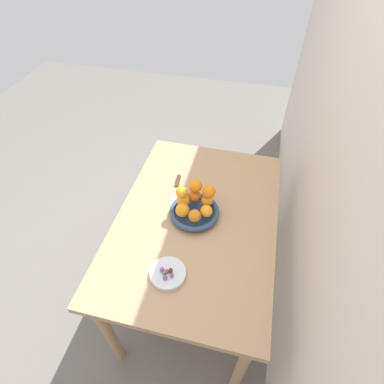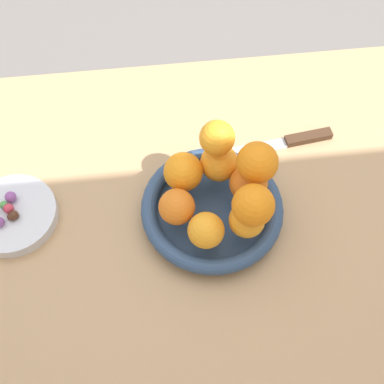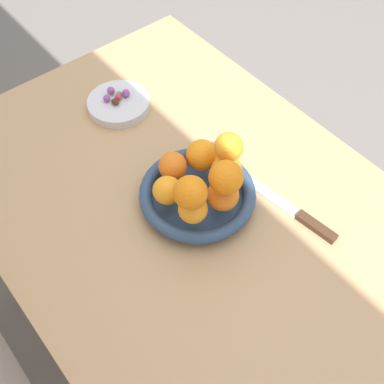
% 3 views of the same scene
% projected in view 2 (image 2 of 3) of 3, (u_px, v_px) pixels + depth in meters
% --- Properties ---
extents(ground_plane, '(6.00, 6.00, 0.00)m').
position_uv_depth(ground_plane, '(200.00, 333.00, 1.46)').
color(ground_plane, slate).
extents(dining_table, '(1.10, 0.76, 0.74)m').
position_uv_depth(dining_table, '(204.00, 245.00, 0.90)').
color(dining_table, tan).
rests_on(dining_table, ground_plane).
extents(fruit_bowl, '(0.24, 0.24, 0.04)m').
position_uv_depth(fruit_bowl, '(212.00, 209.00, 0.81)').
color(fruit_bowl, navy).
rests_on(fruit_bowl, dining_table).
extents(candy_dish, '(0.15, 0.15, 0.02)m').
position_uv_depth(candy_dish, '(13.00, 215.00, 0.82)').
color(candy_dish, silver).
rests_on(candy_dish, dining_table).
extents(orange_0, '(0.06, 0.06, 0.06)m').
position_uv_depth(orange_0, '(219.00, 163.00, 0.80)').
color(orange_0, orange).
rests_on(orange_0, fruit_bowl).
extents(orange_1, '(0.07, 0.07, 0.07)m').
position_uv_depth(orange_1, '(183.00, 172.00, 0.79)').
color(orange_1, orange).
rests_on(orange_1, fruit_bowl).
extents(orange_2, '(0.06, 0.06, 0.06)m').
position_uv_depth(orange_2, '(177.00, 206.00, 0.76)').
color(orange_2, orange).
rests_on(orange_2, fruit_bowl).
extents(orange_3, '(0.06, 0.06, 0.06)m').
position_uv_depth(orange_3, '(206.00, 230.00, 0.74)').
color(orange_3, orange).
rests_on(orange_3, fruit_bowl).
extents(orange_4, '(0.06, 0.06, 0.06)m').
position_uv_depth(orange_4, '(247.00, 220.00, 0.75)').
color(orange_4, orange).
rests_on(orange_4, fruit_bowl).
extents(orange_5, '(0.06, 0.06, 0.06)m').
position_uv_depth(orange_5, '(248.00, 183.00, 0.78)').
color(orange_5, orange).
rests_on(orange_5, fruit_bowl).
extents(orange_6, '(0.06, 0.06, 0.06)m').
position_uv_depth(orange_6, '(253.00, 205.00, 0.69)').
color(orange_6, orange).
rests_on(orange_6, orange_4).
extents(orange_7, '(0.06, 0.06, 0.06)m').
position_uv_depth(orange_7, '(217.00, 138.00, 0.75)').
color(orange_7, orange).
rests_on(orange_7, orange_0).
extents(orange_8, '(0.06, 0.06, 0.06)m').
position_uv_depth(orange_8, '(257.00, 162.00, 0.72)').
color(orange_8, orange).
rests_on(orange_8, orange_5).
extents(candy_ball_0, '(0.02, 0.02, 0.02)m').
position_uv_depth(candy_ball_0, '(9.00, 209.00, 0.80)').
color(candy_ball_0, '#C6384C').
rests_on(candy_ball_0, candy_dish).
extents(candy_ball_2, '(0.01, 0.01, 0.01)m').
position_uv_depth(candy_ball_2, '(11.00, 217.00, 0.79)').
color(candy_ball_2, '#472819').
rests_on(candy_ball_2, candy_dish).
extents(candy_ball_3, '(0.02, 0.02, 0.02)m').
position_uv_depth(candy_ball_3, '(11.00, 197.00, 0.81)').
color(candy_ball_3, '#8C4C99').
rests_on(candy_ball_3, candy_dish).
extents(candy_ball_5, '(0.02, 0.02, 0.02)m').
position_uv_depth(candy_ball_5, '(14.00, 215.00, 0.79)').
color(candy_ball_5, '#472819').
rests_on(candy_ball_5, candy_dish).
extents(candy_ball_6, '(0.01, 0.01, 0.01)m').
position_uv_depth(candy_ball_6, '(4.00, 205.00, 0.81)').
color(candy_ball_6, '#4C9947').
rests_on(candy_ball_6, candy_dish).
extents(knife, '(0.26, 0.05, 0.01)m').
position_uv_depth(knife, '(277.00, 144.00, 0.90)').
color(knife, '#3F2819').
rests_on(knife, dining_table).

